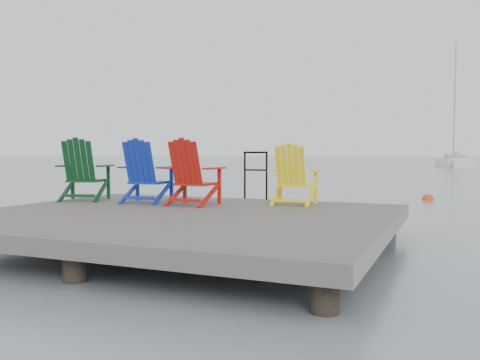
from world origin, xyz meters
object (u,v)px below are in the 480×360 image
at_px(chair_yellow, 293,175).
at_px(chair_green, 83,170).
at_px(buoy_a, 428,200).
at_px(chair_blue, 145,172).
at_px(sailboat_near, 454,163).
at_px(chair_red, 192,173).
at_px(buoy_b, 291,171).
at_px(handrail, 256,170).

bearing_deg(chair_yellow, chair_green, -172.95).
bearing_deg(buoy_a, chair_yellow, -103.12).
height_order(chair_blue, buoy_a, chair_blue).
distance_m(chair_yellow, sailboat_near, 45.93).
xyz_separation_m(chair_blue, chair_red, (0.95, -0.05, -0.00)).
distance_m(chair_green, chair_red, 2.23).
height_order(chair_blue, buoy_b, chair_blue).
distance_m(chair_red, buoy_a, 8.95).
bearing_deg(chair_green, chair_red, -18.64).
relative_size(chair_red, sailboat_near, 0.09).
xyz_separation_m(chair_blue, buoy_a, (4.25, 8.20, -1.04)).
xyz_separation_m(handrail, buoy_a, (2.74, 6.79, -1.04)).
bearing_deg(sailboat_near, buoy_b, -131.08).
bearing_deg(chair_blue, buoy_a, 56.32).
bearing_deg(buoy_a, sailboat_near, 89.16).
bearing_deg(buoy_b, chair_red, -75.89).
relative_size(chair_blue, chair_yellow, 1.09).
distance_m(buoy_a, buoy_b, 23.20).
bearing_deg(chair_blue, sailboat_near, 77.79).
distance_m(handrail, buoy_b, 28.55).
bearing_deg(chair_yellow, handrail, 137.73).
height_order(buoy_a, buoy_b, buoy_b).
height_order(handrail, chair_red, chair_red).
height_order(chair_blue, chair_red, chair_blue).
bearing_deg(buoy_a, chair_blue, -117.38).
xyz_separation_m(buoy_a, buoy_b, (-10.57, 20.65, 0.00)).
bearing_deg(chair_red, sailboat_near, 86.03).
xyz_separation_m(chair_green, buoy_b, (-5.03, 28.93, -1.06)).
relative_size(sailboat_near, buoy_b, 30.27).
bearing_deg(chair_green, buoy_a, 36.91).
bearing_deg(buoy_a, chair_green, -123.78).
xyz_separation_m(handrail, chair_red, (-0.57, -1.46, 0.00)).
bearing_deg(sailboat_near, handrail, -103.03).
height_order(chair_green, sailboat_near, sailboat_near).
bearing_deg(handrail, chair_red, -111.24).
height_order(chair_green, buoy_a, chair_green).
relative_size(chair_yellow, buoy_a, 2.93).
distance_m(chair_red, buoy_b, 29.82).
bearing_deg(buoy_a, handrail, -111.95).
xyz_separation_m(handrail, chair_green, (-2.80, -1.49, 0.01)).
xyz_separation_m(chair_green, buoy_a, (5.54, 8.28, -1.06)).
relative_size(handrail, chair_blue, 0.83).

